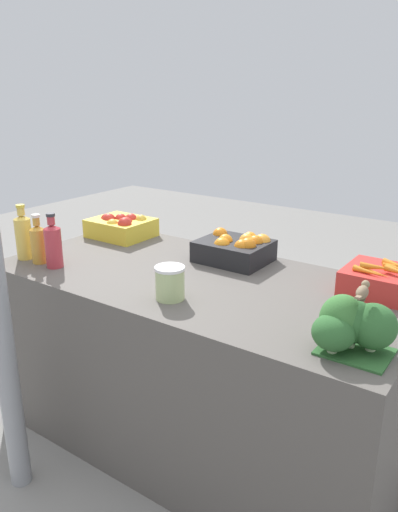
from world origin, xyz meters
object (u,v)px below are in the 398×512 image
apple_crate (121,226)px  sparrow_bird (363,291)px  juice_bottle_amber (38,243)px  orange_crate (236,248)px  juice_bottle_golden (24,236)px  pickle_jar (170,283)px  carrot_crate (387,281)px  broccoli_pile (350,324)px  juice_bottle_ruby (53,245)px

apple_crate → sparrow_bird: bearing=-19.4°
juice_bottle_amber → sparrow_bird: bearing=0.5°
orange_crate → sparrow_bird: size_ratio=2.45×
juice_bottle_golden → orange_crate: bearing=32.8°
juice_bottle_amber → pickle_jar: 0.79m
carrot_crate → pickle_jar: bearing=-142.0°
pickle_jar → juice_bottle_amber: bearing=-179.0°
broccoli_pile → juice_bottle_golden: bearing=-179.4°
carrot_crate → orange_crate: bearing=179.4°
juice_bottle_amber → juice_bottle_ruby: 0.11m
orange_crate → juice_bottle_amber: bearing=-143.6°
orange_crate → carrot_crate: bearing=-0.6°
juice_bottle_golden → pickle_jar: bearing=0.9°
carrot_crate → juice_bottle_amber: bearing=-159.4°
apple_crate → juice_bottle_golden: juice_bottle_golden is taller
apple_crate → carrot_crate: apple_crate is taller
sparrow_bird → juice_bottle_ruby: bearing=84.7°
carrot_crate → juice_bottle_amber: juice_bottle_amber is taller
apple_crate → juice_bottle_amber: 0.56m
orange_crate → juice_bottle_amber: 0.96m
carrot_crate → broccoli_pile: 0.55m
juice_bottle_amber → pickle_jar: (0.79, 0.01, -0.03)m
juice_bottle_ruby → juice_bottle_amber: bearing=180.0°
apple_crate → sparrow_bird: size_ratio=2.45×
pickle_jar → sparrow_bird: bearing=-0.0°
juice_bottle_golden → juice_bottle_ruby: bearing=-0.0°
pickle_jar → juice_bottle_ruby: bearing=-178.8°
carrot_crate → sparrow_bird: size_ratio=2.45×
carrot_crate → juice_bottle_amber: (-1.49, -0.56, 0.04)m
broccoli_pile → juice_bottle_golden: size_ratio=0.88×
apple_crate → broccoli_pile: 1.60m
juice_bottle_golden → pickle_jar: (0.90, 0.01, -0.05)m
apple_crate → juice_bottle_ruby: 0.57m
juice_bottle_amber → juice_bottle_golden: bearing=180.0°
juice_bottle_amber → sparrow_bird: (1.55, 0.01, 0.11)m
carrot_crate → juice_bottle_golden: juice_bottle_golden is taller
apple_crate → juice_bottle_amber: (-0.01, -0.56, 0.04)m
sparrow_bird → broccoli_pile: bearing=79.7°
carrot_crate → juice_bottle_golden: bearing=-160.7°
juice_bottle_golden → juice_bottle_amber: size_ratio=1.14×
apple_crate → broccoli_pile: bearing=-19.7°
orange_crate → sparrow_bird: sparrow_bird is taller
broccoli_pile → juice_bottle_amber: (-1.52, -0.02, 0.01)m
juice_bottle_golden → pickle_jar: 0.91m
apple_crate → broccoli_pile: (1.51, -0.54, 0.03)m
juice_bottle_ruby → pickle_jar: juice_bottle_ruby is taller
apple_crate → pickle_jar: 0.95m
apple_crate → broccoli_pile: broccoli_pile is taller
juice_bottle_golden → juice_bottle_ruby: juice_bottle_golden is taller
juice_bottle_ruby → pickle_jar: size_ratio=1.92×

